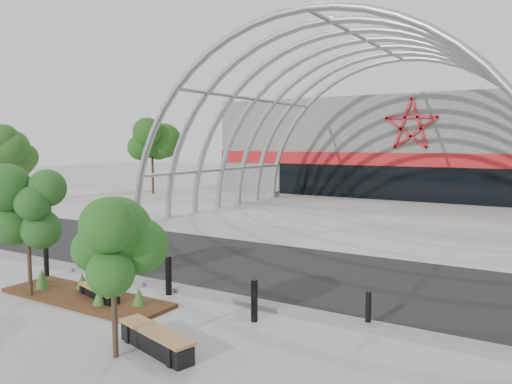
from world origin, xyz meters
name	(u,v)px	position (x,y,z in m)	size (l,w,h in m)	color
ground	(187,289)	(0.00, 0.00, 0.00)	(140.00, 140.00, 0.00)	gray
road	(249,264)	(0.00, 3.50, 0.01)	(140.00, 7.00, 0.02)	black
forecourt	(361,220)	(0.00, 15.50, 0.02)	(60.00, 17.00, 0.04)	#A19C93
kerb	(182,289)	(0.00, -0.25, 0.06)	(60.00, 0.50, 0.12)	slate
arena_building	(433,147)	(0.00, 33.45, 3.99)	(34.00, 15.24, 8.00)	slate
vault_canopy	(361,220)	(0.00, 15.50, 0.02)	(20.80, 15.80, 20.36)	#A0A7AB
planting_bed	(84,294)	(-1.89, -2.26, 0.14)	(5.39, 1.67, 0.57)	#3C200E
street_tree_0	(27,209)	(-3.21, -3.03, 2.55)	(1.55, 1.55, 3.54)	#2F2516
street_tree_1	(112,237)	(1.79, -4.53, 2.51)	(1.48, 1.48, 3.50)	#34261A
bench_0	(99,295)	(-1.34, -2.22, 0.19)	(1.86, 0.86, 0.38)	black
bench_1	(156,341)	(2.32, -3.90, 0.23)	(2.33, 1.08, 0.48)	black
bollard_0	(46,262)	(-4.74, -1.41, 0.50)	(0.16, 0.16, 1.01)	black
bollard_1	(168,275)	(-0.09, -0.73, 0.57)	(0.18, 0.18, 1.13)	black
bollard_2	(111,278)	(-1.47, -1.65, 0.50)	(0.16, 0.16, 1.00)	black
bollard_3	(254,301)	(3.17, -1.29, 0.53)	(0.17, 0.17, 1.05)	black
bollard_4	(368,309)	(5.69, -0.17, 0.43)	(0.14, 0.14, 0.87)	black
bg_tree_0	(152,139)	(-20.00, 20.00, 4.64)	(3.00, 3.00, 6.45)	black
bg_tree_2	(13,150)	(-24.00, 10.00, 3.86)	(2.55, 2.55, 5.38)	#301F16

